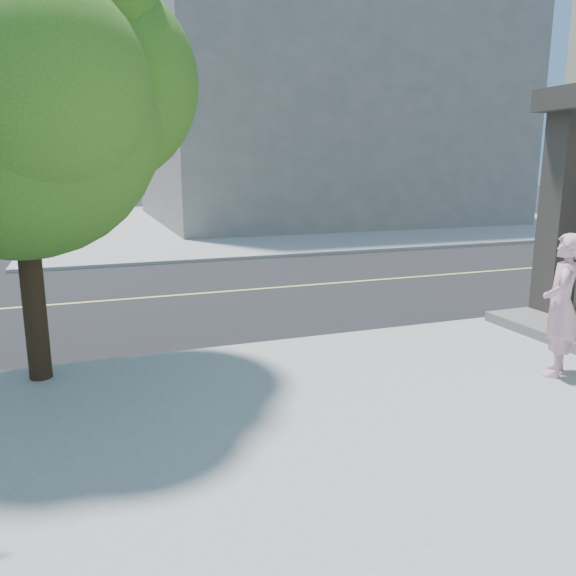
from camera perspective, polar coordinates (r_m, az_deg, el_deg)
name	(u,v)px	position (r m, az deg, el deg)	size (l,w,h in m)	color
ground	(7,378)	(9.32, -26.66, -8.15)	(140.00, 140.00, 0.00)	black
road_ew	(31,307)	(13.63, -24.67, -1.74)	(140.00, 9.00, 0.01)	black
sidewalk_ne	(308,219)	(32.76, 2.06, 7.07)	(29.00, 25.00, 0.12)	gray
filler_ne	(314,92)	(33.52, 2.66, 19.28)	(18.00, 16.00, 14.00)	slate
man_on_phone	(561,305)	(8.75, 26.05, -1.59)	(0.74, 0.49, 2.04)	#DCA1B6
street_tree	(21,79)	(8.33, -25.56, 18.63)	(4.68, 4.26, 6.22)	black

